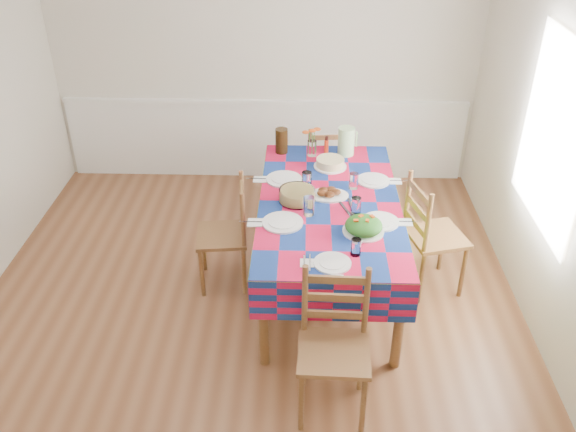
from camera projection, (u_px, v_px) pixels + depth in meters
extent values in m
cube|color=brown|center=(248.00, 319.00, 4.97)|extent=(4.50, 5.00, 0.04)
cube|color=beige|center=(264.00, 60.00, 6.40)|extent=(4.50, 0.04, 2.70)
cube|color=beige|center=(570.00, 174.00, 4.19)|extent=(0.04, 5.00, 2.70)
cube|color=white|center=(265.00, 102.00, 6.59)|extent=(4.41, 0.06, 0.04)
cube|color=white|center=(266.00, 140.00, 6.84)|extent=(4.41, 0.03, 0.90)
plane|color=white|center=(554.00, 136.00, 4.37)|extent=(0.00, 1.40, 1.40)
cylinder|color=brown|center=(264.00, 322.00, 4.33)|extent=(0.08, 0.08, 0.78)
cylinder|color=brown|center=(399.00, 325.00, 4.30)|extent=(0.08, 0.08, 0.78)
cylinder|color=brown|center=(276.00, 189.00, 5.98)|extent=(0.08, 0.08, 0.78)
cylinder|color=brown|center=(374.00, 191.00, 5.96)|extent=(0.08, 0.08, 0.78)
cube|color=brown|center=(329.00, 204.00, 4.93)|extent=(1.09, 2.07, 0.04)
cube|color=#C41039|center=(329.00, 202.00, 4.91)|extent=(1.13, 2.12, 0.01)
cube|color=#C41039|center=(260.00, 218.00, 5.02)|extent=(0.01, 2.12, 0.33)
cube|color=#C41039|center=(398.00, 220.00, 4.99)|extent=(0.01, 2.12, 0.33)
cube|color=#C41039|center=(333.00, 302.00, 4.10)|extent=(1.13, 0.01, 0.33)
cube|color=#C41039|center=(326.00, 162.00, 5.90)|extent=(1.13, 0.01, 0.33)
cylinder|color=white|center=(332.00, 263.00, 4.18)|extent=(0.26, 0.26, 0.01)
cylinder|color=white|center=(333.00, 262.00, 4.18)|extent=(0.18, 0.18, 0.01)
cylinder|color=white|center=(356.00, 247.00, 4.25)|extent=(0.07, 0.07, 0.13)
cube|color=white|center=(307.00, 263.00, 4.19)|extent=(0.10, 0.10, 0.01)
cube|color=silver|center=(304.00, 262.00, 4.18)|extent=(0.01, 0.16, 0.00)
cube|color=silver|center=(310.00, 262.00, 4.18)|extent=(0.01, 0.19, 0.00)
cylinder|color=white|center=(283.00, 223.00, 4.62)|extent=(0.31, 0.31, 0.02)
cylinder|color=white|center=(283.00, 221.00, 4.62)|extent=(0.22, 0.22, 0.01)
cylinder|color=white|center=(309.00, 206.00, 4.70)|extent=(0.09, 0.09, 0.15)
cube|color=white|center=(255.00, 223.00, 4.63)|extent=(0.12, 0.12, 0.01)
cube|color=silver|center=(252.00, 222.00, 4.63)|extent=(0.20, 0.01, 0.00)
cube|color=silver|center=(258.00, 222.00, 4.63)|extent=(0.23, 0.01, 0.00)
cylinder|color=white|center=(284.00, 179.00, 5.22)|extent=(0.31, 0.31, 0.02)
cylinder|color=white|center=(284.00, 178.00, 5.21)|extent=(0.22, 0.22, 0.01)
cylinder|color=white|center=(307.00, 180.00, 5.06)|extent=(0.09, 0.09, 0.15)
cube|color=white|center=(260.00, 179.00, 5.22)|extent=(0.11, 0.11, 0.01)
cube|color=silver|center=(257.00, 179.00, 5.22)|extent=(0.19, 0.01, 0.00)
cube|color=silver|center=(263.00, 179.00, 5.22)|extent=(0.23, 0.01, 0.00)
cylinder|color=white|center=(380.00, 221.00, 4.64)|extent=(0.29, 0.29, 0.01)
cylinder|color=white|center=(380.00, 220.00, 4.63)|extent=(0.20, 0.20, 0.01)
cylinder|color=white|center=(356.00, 206.00, 4.72)|extent=(0.08, 0.08, 0.14)
cube|color=white|center=(405.00, 222.00, 4.63)|extent=(0.11, 0.11, 0.01)
cube|color=silver|center=(403.00, 222.00, 4.63)|extent=(0.18, 0.01, 0.00)
cube|color=silver|center=(408.00, 222.00, 4.63)|extent=(0.21, 0.01, 0.00)
cylinder|color=white|center=(373.00, 180.00, 5.20)|extent=(0.28, 0.28, 0.01)
cylinder|color=white|center=(373.00, 179.00, 5.19)|extent=(0.20, 0.20, 0.01)
cylinder|color=white|center=(354.00, 181.00, 5.06)|extent=(0.08, 0.08, 0.14)
cube|color=white|center=(395.00, 181.00, 5.20)|extent=(0.10, 0.10, 0.01)
cube|color=silver|center=(393.00, 181.00, 5.19)|extent=(0.18, 0.01, 0.00)
cube|color=silver|center=(398.00, 181.00, 5.19)|extent=(0.21, 0.01, 0.00)
ellipsoid|color=white|center=(328.00, 195.00, 4.98)|extent=(0.33, 0.24, 0.02)
ellipsoid|color=black|center=(336.00, 192.00, 4.96)|extent=(0.09, 0.07, 0.05)
ellipsoid|color=black|center=(331.00, 190.00, 5.00)|extent=(0.09, 0.07, 0.05)
ellipsoid|color=black|center=(323.00, 190.00, 4.99)|extent=(0.09, 0.07, 0.05)
ellipsoid|color=black|center=(322.00, 193.00, 4.95)|extent=(0.09, 0.07, 0.05)
ellipsoid|color=black|center=(329.00, 195.00, 4.93)|extent=(0.09, 0.07, 0.05)
cylinder|color=white|center=(363.00, 231.00, 4.52)|extent=(0.31, 0.31, 0.01)
ellipsoid|color=#134812|center=(364.00, 225.00, 4.50)|extent=(0.28, 0.28, 0.12)
cube|color=#D64D12|center=(356.00, 220.00, 4.44)|extent=(0.04, 0.03, 0.01)
cube|color=#D64D12|center=(361.00, 216.00, 4.49)|extent=(0.04, 0.04, 0.01)
cube|color=#D64D12|center=(367.00, 221.00, 4.44)|extent=(0.03, 0.04, 0.01)
cube|color=#D64D12|center=(372.00, 216.00, 4.49)|extent=(0.04, 0.04, 0.01)
cylinder|color=white|center=(297.00, 195.00, 4.89)|extent=(0.29, 0.29, 0.11)
cylinder|color=tan|center=(297.00, 195.00, 4.89)|extent=(0.27, 0.27, 0.09)
cylinder|color=white|center=(330.00, 166.00, 5.43)|extent=(0.29, 0.29, 0.01)
cylinder|color=tan|center=(330.00, 162.00, 5.41)|extent=(0.25, 0.25, 0.07)
cube|color=black|center=(345.00, 209.00, 4.80)|extent=(0.12, 0.30, 0.01)
cube|color=black|center=(352.00, 208.00, 4.82)|extent=(0.06, 0.31, 0.01)
cylinder|color=white|center=(312.00, 148.00, 5.60)|extent=(0.08, 0.08, 0.14)
cylinder|color=#2E7D29|center=(309.00, 143.00, 5.57)|extent=(0.01, 0.01, 0.21)
ellipsoid|color=#D64D12|center=(306.00, 132.00, 5.52)|extent=(0.07, 0.07, 0.02)
cylinder|color=#2E7D29|center=(314.00, 143.00, 5.58)|extent=(0.01, 0.01, 0.21)
ellipsoid|color=#D64D12|center=(317.00, 129.00, 5.53)|extent=(0.07, 0.07, 0.02)
cylinder|color=#2E7D29|center=(312.00, 144.00, 5.56)|extent=(0.01, 0.01, 0.21)
ellipsoid|color=#D64D12|center=(312.00, 131.00, 5.46)|extent=(0.07, 0.07, 0.02)
cylinder|color=red|center=(326.00, 145.00, 5.62)|extent=(0.04, 0.04, 0.17)
cylinder|color=#B0E4A1|center=(346.00, 141.00, 5.59)|extent=(0.15, 0.15, 0.26)
cylinder|color=black|center=(282.00, 141.00, 5.63)|extent=(0.12, 0.12, 0.23)
cube|color=white|center=(337.00, 277.00, 4.04)|extent=(0.09, 0.03, 0.02)
cylinder|color=brown|center=(301.00, 402.00, 3.89)|extent=(0.04, 0.04, 0.49)
cylinder|color=brown|center=(363.00, 406.00, 3.86)|extent=(0.04, 0.04, 0.49)
cylinder|color=brown|center=(304.00, 360.00, 4.20)|extent=(0.04, 0.04, 0.49)
cylinder|color=brown|center=(361.00, 363.00, 4.18)|extent=(0.04, 0.04, 0.49)
cube|color=brown|center=(334.00, 353.00, 3.90)|extent=(0.48, 0.46, 0.03)
cylinder|color=brown|center=(305.00, 300.00, 3.94)|extent=(0.04, 0.04, 0.55)
cylinder|color=brown|center=(366.00, 303.00, 3.92)|extent=(0.04, 0.04, 0.55)
cube|color=brown|center=(335.00, 315.00, 3.99)|extent=(0.40, 0.04, 0.05)
cube|color=brown|center=(336.00, 298.00, 3.91)|extent=(0.40, 0.04, 0.05)
cube|color=brown|center=(337.00, 280.00, 3.84)|extent=(0.40, 0.04, 0.05)
cylinder|color=brown|center=(338.00, 177.00, 6.56)|extent=(0.04, 0.04, 0.44)
cylinder|color=brown|center=(306.00, 178.00, 6.54)|extent=(0.04, 0.04, 0.44)
cylinder|color=brown|center=(343.00, 192.00, 6.28)|extent=(0.04, 0.04, 0.44)
cylinder|color=brown|center=(309.00, 193.00, 6.26)|extent=(0.04, 0.04, 0.44)
cube|color=brown|center=(324.00, 165.00, 6.29)|extent=(0.45, 0.43, 0.03)
cylinder|color=brown|center=(345.00, 151.00, 6.02)|extent=(0.04, 0.04, 0.49)
cylinder|color=brown|center=(310.00, 153.00, 6.00)|extent=(0.04, 0.04, 0.49)
cube|color=brown|center=(327.00, 161.00, 6.07)|extent=(0.35, 0.06, 0.05)
cube|color=brown|center=(328.00, 149.00, 6.00)|extent=(0.35, 0.06, 0.05)
cube|color=brown|center=(328.00, 137.00, 5.93)|extent=(0.35, 0.06, 0.05)
cylinder|color=brown|center=(203.00, 248.00, 5.39)|extent=(0.04, 0.04, 0.46)
cylinder|color=brown|center=(202.00, 273.00, 5.08)|extent=(0.04, 0.04, 0.46)
cylinder|color=brown|center=(243.00, 246.00, 5.42)|extent=(0.04, 0.04, 0.46)
cylinder|color=brown|center=(244.00, 271.00, 5.10)|extent=(0.04, 0.04, 0.46)
cube|color=brown|center=(222.00, 235.00, 5.12)|extent=(0.46, 0.48, 0.03)
cylinder|color=brown|center=(242.00, 198.00, 5.16)|extent=(0.04, 0.04, 0.52)
cylinder|color=brown|center=(243.00, 222.00, 4.84)|extent=(0.04, 0.04, 0.52)
cube|color=brown|center=(243.00, 220.00, 5.06)|extent=(0.06, 0.37, 0.05)
cube|color=brown|center=(242.00, 206.00, 4.99)|extent=(0.06, 0.37, 0.05)
cube|color=brown|center=(242.00, 192.00, 4.92)|extent=(0.06, 0.37, 0.05)
cylinder|color=brown|center=(463.00, 272.00, 5.06)|extent=(0.04, 0.04, 0.49)
cylinder|color=brown|center=(442.00, 246.00, 5.39)|extent=(0.04, 0.04, 0.49)
cylinder|color=brown|center=(421.00, 278.00, 4.99)|extent=(0.04, 0.04, 0.49)
cylinder|color=brown|center=(403.00, 252.00, 5.32)|extent=(0.04, 0.04, 0.49)
cube|color=brown|center=(436.00, 236.00, 5.05)|extent=(0.54, 0.56, 0.03)
cylinder|color=brown|center=(428.00, 225.00, 4.72)|extent=(0.04, 0.04, 0.55)
cylinder|color=brown|center=(408.00, 200.00, 5.04)|extent=(0.04, 0.04, 0.55)
cube|color=brown|center=(416.00, 224.00, 4.94)|extent=(0.12, 0.39, 0.05)
cube|color=brown|center=(418.00, 209.00, 4.86)|extent=(0.12, 0.39, 0.05)
cube|color=brown|center=(420.00, 193.00, 4.79)|extent=(0.12, 0.39, 0.05)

